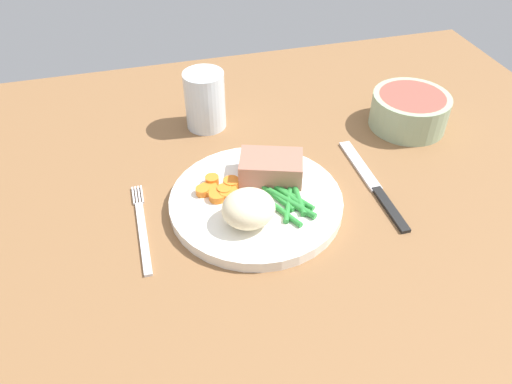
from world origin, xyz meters
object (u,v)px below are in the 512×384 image
at_px(meat_portion, 271,168).
at_px(dinner_plate, 256,202).
at_px(fork, 142,227).
at_px(knife, 374,185).
at_px(water_glass, 205,104).
at_px(salad_bowl, 410,109).

bearing_deg(meat_portion, dinner_plate, -130.60).
bearing_deg(meat_portion, fork, -168.01).
xyz_separation_m(knife, water_glass, (-0.20, 0.22, 0.04)).
bearing_deg(meat_portion, salad_bowl, 19.05).
distance_m(dinner_plate, salad_bowl, 0.32).
relative_size(dinner_plate, meat_portion, 2.71).
relative_size(meat_portion, knife, 0.42).
bearing_deg(water_glass, dinner_plate, -82.84).
bearing_deg(knife, salad_bowl, 43.44).
height_order(dinner_plate, water_glass, water_glass).
distance_m(meat_portion, knife, 0.15).
relative_size(fork, knife, 0.81).
height_order(knife, water_glass, water_glass).
height_order(dinner_plate, salad_bowl, salad_bowl).
bearing_deg(water_glass, salad_bowl, -15.30).
bearing_deg(dinner_plate, knife, -0.94).
distance_m(fork, water_glass, 0.25).
bearing_deg(salad_bowl, water_glass, 164.70).
distance_m(dinner_plate, knife, 0.17).
distance_m(knife, water_glass, 0.30).
bearing_deg(dinner_plate, water_glass, 97.16).
xyz_separation_m(dinner_plate, salad_bowl, (0.29, 0.13, 0.02)).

